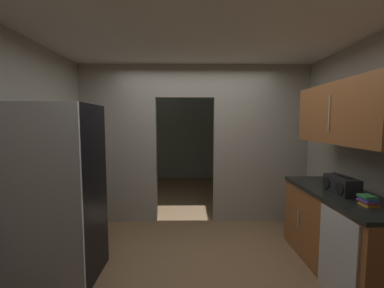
{
  "coord_description": "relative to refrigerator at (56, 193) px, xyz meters",
  "views": [
    {
      "loc": [
        -0.1,
        -2.65,
        1.67
      ],
      "look_at": [
        -0.05,
        0.82,
        1.36
      ],
      "focal_mm": 23.06,
      "sensor_mm": 36.0,
      "label": 1
    }
  ],
  "objects": [
    {
      "name": "ground",
      "position": [
        1.48,
        0.12,
        -0.92
      ],
      "size": [
        20.0,
        20.0,
        0.0
      ],
      "primitive_type": "plane",
      "color": "brown"
    },
    {
      "name": "kitchen_overhead_slab",
      "position": [
        1.48,
        0.55,
        1.7
      ],
      "size": [
        4.15,
        6.9,
        0.06
      ],
      "primitive_type": "cube",
      "color": "silver"
    },
    {
      "name": "kitchen_partition",
      "position": [
        1.52,
        1.56,
        0.44
      ],
      "size": [
        3.75,
        0.12,
        2.6
      ],
      "color": "#9E998C",
      "rests_on": "ground"
    },
    {
      "name": "adjoining_room_shell",
      "position": [
        1.48,
        3.77,
        0.37
      ],
      "size": [
        3.75,
        3.29,
        2.6
      ],
      "color": "gray",
      "rests_on": "ground"
    },
    {
      "name": "refrigerator",
      "position": [
        0.0,
        0.0,
        0.0
      ],
      "size": [
        0.82,
        0.71,
        1.85
      ],
      "color": "black",
      "rests_on": "ground"
    },
    {
      "name": "lower_cabinet_run",
      "position": [
        3.05,
        0.06,
        -0.47
      ],
      "size": [
        0.62,
        1.6,
        0.9
      ],
      "color": "brown",
      "rests_on": "ground"
    },
    {
      "name": "dishwasher",
      "position": [
        2.75,
        -0.38,
        -0.5
      ],
      "size": [
        0.02,
        0.56,
        0.84
      ],
      "color": "#B7BABC",
      "rests_on": "ground"
    },
    {
      "name": "upper_cabinet_counterside",
      "position": [
        3.05,
        0.06,
        0.84
      ],
      "size": [
        0.36,
        1.44,
        0.65
      ],
      "color": "brown"
    },
    {
      "name": "boombox",
      "position": [
        3.02,
        0.03,
        0.07
      ],
      "size": [
        0.19,
        0.41,
        0.21
      ],
      "color": "black",
      "rests_on": "lower_cabinet_run"
    },
    {
      "name": "book_stack",
      "position": [
        3.03,
        -0.36,
        0.03
      ],
      "size": [
        0.14,
        0.15,
        0.09
      ],
      "color": "gold",
      "rests_on": "lower_cabinet_run"
    }
  ]
}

